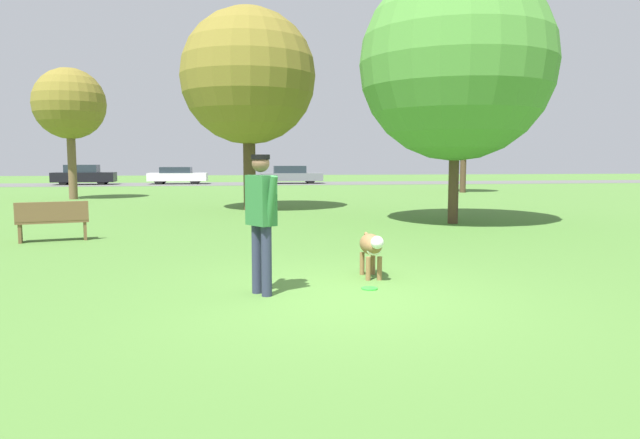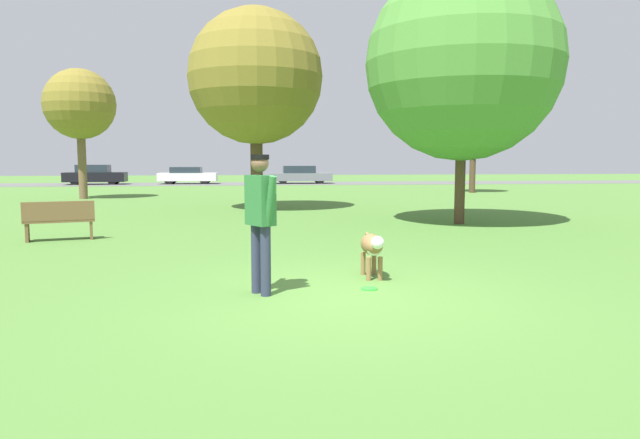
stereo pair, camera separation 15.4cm
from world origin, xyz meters
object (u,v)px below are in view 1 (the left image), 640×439
(dog, at_px, (371,246))
(tree_mid_center, at_px, (248,77))
(parked_car_grey, at_px, (291,175))
(parked_car_white, at_px, (178,175))
(person, at_px, (261,212))
(tree_far_left, at_px, (69,104))
(frisbee, at_px, (370,288))
(tree_near_right, at_px, (456,64))
(park_bench, at_px, (53,220))
(tree_far_right, at_px, (465,110))
(parked_car_black, at_px, (84,175))

(dog, relative_size, tree_mid_center, 0.15)
(parked_car_grey, bearing_deg, tree_mid_center, -98.19)
(tree_mid_center, height_order, parked_car_white, tree_mid_center)
(person, height_order, tree_far_left, tree_far_left)
(parked_car_white, bearing_deg, frisbee, -78.80)
(tree_far_left, distance_m, parked_car_white, 16.52)
(frisbee, bearing_deg, tree_near_right, 61.08)
(parked_car_white, bearing_deg, tree_mid_center, -76.75)
(dog, bearing_deg, frisbee, -14.43)
(parked_car_white, xyz_separation_m, park_bench, (0.25, -29.62, -0.17))
(tree_far_right, bearing_deg, parked_car_black, 149.26)
(parked_car_black, bearing_deg, person, -75.66)
(parked_car_grey, relative_size, park_bench, 3.11)
(tree_far_right, distance_m, parked_car_black, 26.36)
(parked_car_white, bearing_deg, person, -81.10)
(dog, height_order, tree_far_right, tree_far_right)
(tree_far_right, relative_size, parked_car_black, 1.37)
(person, distance_m, parked_car_white, 35.33)
(parked_car_black, height_order, park_bench, parked_car_black)
(tree_far_right, height_order, parked_car_black, tree_far_right)
(parked_car_black, distance_m, parked_car_grey, 14.58)
(tree_far_right, xyz_separation_m, park_bench, (-15.77, -16.21, -3.87))
(frisbee, distance_m, parked_car_grey, 34.74)
(frisbee, relative_size, tree_far_right, 0.04)
(parked_car_white, relative_size, parked_car_grey, 0.92)
(tree_far_left, bearing_deg, person, -69.13)
(tree_far_right, xyz_separation_m, tree_far_left, (-18.98, -2.47, -0.22))
(tree_near_right, xyz_separation_m, tree_mid_center, (-5.29, 5.09, 0.27))
(tree_far_left, relative_size, parked_car_grey, 1.25)
(tree_near_right, xyz_separation_m, parked_car_white, (-9.84, 27.61, -3.59))
(tree_near_right, bearing_deg, park_bench, -168.13)
(parked_car_black, bearing_deg, dog, -72.86)
(frisbee, bearing_deg, parked_car_white, 99.37)
(tree_far_right, bearing_deg, frisbee, -115.42)
(tree_near_right, bearing_deg, parked_car_white, 109.61)
(parked_car_black, bearing_deg, parked_car_grey, -3.75)
(parked_car_black, bearing_deg, tree_mid_center, -66.73)
(frisbee, bearing_deg, park_bench, 135.90)
(tree_far_right, xyz_separation_m, parked_car_white, (-16.02, 13.41, -3.70))
(person, height_order, parked_car_grey, person)
(parked_car_white, bearing_deg, parked_car_black, -177.61)
(person, height_order, frisbee, person)
(dog, relative_size, park_bench, 0.69)
(tree_far_right, relative_size, parked_car_white, 1.38)
(tree_near_right, distance_m, parked_car_white, 29.53)
(parked_car_grey, bearing_deg, tree_far_right, -57.97)
(tree_far_left, bearing_deg, dog, -64.10)
(dog, relative_size, parked_car_white, 0.24)
(dog, height_order, park_bench, park_bench)
(tree_near_right, height_order, tree_far_right, tree_near_right)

